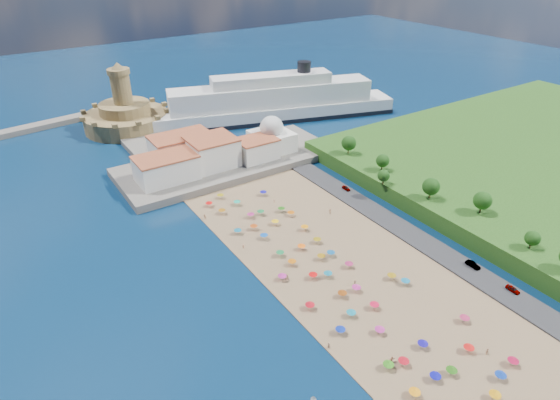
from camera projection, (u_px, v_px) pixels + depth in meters
ground at (315, 263)px, 137.10m from camera, size 700.00×700.00×0.00m
terrace at (229, 162)px, 194.13m from camera, size 90.00×36.00×3.00m
jetty at (148, 146)px, 209.19m from camera, size 18.00×70.00×2.40m
waterfront_buildings at (198, 154)px, 185.21m from camera, size 57.00×29.00×11.00m
domed_building at (272, 137)px, 198.51m from camera, size 16.00×16.00×15.00m
fortress at (126, 116)px, 228.25m from camera, size 40.00×40.00×32.40m
cruise_ship at (272, 103)px, 239.51m from camera, size 129.88×56.77×28.37m
beach_parasols at (336, 278)px, 127.65m from camera, size 31.60×118.68×2.20m
beachgoers at (320, 273)px, 130.93m from camera, size 40.32×96.67×1.87m
parked_cars at (439, 244)px, 142.81m from camera, size 1.63×72.22×1.44m
hillside_trees at (442, 191)px, 154.19m from camera, size 17.08×106.42×7.64m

